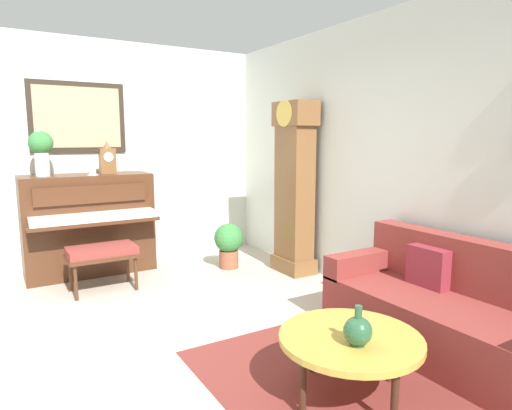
{
  "coord_description": "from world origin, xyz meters",
  "views": [
    {
      "loc": [
        3.21,
        -0.93,
        1.61
      ],
      "look_at": [
        -0.49,
        1.29,
        0.95
      ],
      "focal_mm": 30.98,
      "sensor_mm": 36.0,
      "label": 1
    }
  ],
  "objects_px": {
    "piano_bench": "(102,253)",
    "grandfather_clock": "(294,193)",
    "coffee_table": "(350,340)",
    "couch": "(452,313)",
    "mantel_clock": "(107,159)",
    "teacup": "(93,173)",
    "flower_vase": "(41,148)",
    "potted_plant": "(229,242)",
    "green_jug": "(358,331)",
    "piano": "(89,223)"
  },
  "relations": [
    {
      "from": "piano_bench",
      "to": "grandfather_clock",
      "type": "xyz_separation_m",
      "value": [
        0.48,
        2.13,
        0.56
      ]
    },
    {
      "from": "coffee_table",
      "to": "couch",
      "type": "bearing_deg",
      "value": 92.34
    },
    {
      "from": "couch",
      "to": "mantel_clock",
      "type": "relative_size",
      "value": 5.0
    },
    {
      "from": "piano_bench",
      "to": "coffee_table",
      "type": "height_order",
      "value": "piano_bench"
    },
    {
      "from": "grandfather_clock",
      "to": "couch",
      "type": "xyz_separation_m",
      "value": [
        2.28,
        -0.19,
        -0.65
      ]
    },
    {
      "from": "grandfather_clock",
      "to": "teacup",
      "type": "relative_size",
      "value": 17.5
    },
    {
      "from": "flower_vase",
      "to": "teacup",
      "type": "relative_size",
      "value": 5.0
    },
    {
      "from": "coffee_table",
      "to": "mantel_clock",
      "type": "bearing_deg",
      "value": -170.29
    },
    {
      "from": "flower_vase",
      "to": "coffee_table",
      "type": "bearing_deg",
      "value": 20.32
    },
    {
      "from": "grandfather_clock",
      "to": "potted_plant",
      "type": "xyz_separation_m",
      "value": [
        -0.54,
        -0.6,
        -0.64
      ]
    },
    {
      "from": "piano_bench",
      "to": "green_jug",
      "type": "bearing_deg",
      "value": 15.77
    },
    {
      "from": "piano",
      "to": "green_jug",
      "type": "height_order",
      "value": "piano"
    },
    {
      "from": "potted_plant",
      "to": "grandfather_clock",
      "type": "bearing_deg",
      "value": 48.15
    },
    {
      "from": "coffee_table",
      "to": "mantel_clock",
      "type": "xyz_separation_m",
      "value": [
        -3.55,
        -0.61,
        0.97
      ]
    },
    {
      "from": "couch",
      "to": "green_jug",
      "type": "xyz_separation_m",
      "value": [
        0.16,
        -1.11,
        0.18
      ]
    },
    {
      "from": "coffee_table",
      "to": "grandfather_clock",
      "type": "bearing_deg",
      "value": 151.72
    },
    {
      "from": "teacup",
      "to": "green_jug",
      "type": "height_order",
      "value": "teacup"
    },
    {
      "from": "grandfather_clock",
      "to": "coffee_table",
      "type": "distance_m",
      "value": 2.7
    },
    {
      "from": "couch",
      "to": "coffee_table",
      "type": "distance_m",
      "value": 1.06
    },
    {
      "from": "couch",
      "to": "green_jug",
      "type": "relative_size",
      "value": 7.92
    },
    {
      "from": "piano_bench",
      "to": "coffee_table",
      "type": "distance_m",
      "value": 2.94
    },
    {
      "from": "mantel_clock",
      "to": "flower_vase",
      "type": "bearing_deg",
      "value": -90.04
    },
    {
      "from": "piano",
      "to": "grandfather_clock",
      "type": "relative_size",
      "value": 0.71
    },
    {
      "from": "grandfather_clock",
      "to": "mantel_clock",
      "type": "xyz_separation_m",
      "value": [
        -1.23,
        -1.86,
        0.39
      ]
    },
    {
      "from": "grandfather_clock",
      "to": "flower_vase",
      "type": "height_order",
      "value": "grandfather_clock"
    },
    {
      "from": "piano",
      "to": "grandfather_clock",
      "type": "distance_m",
      "value": 2.47
    },
    {
      "from": "piano",
      "to": "flower_vase",
      "type": "xyz_separation_m",
      "value": [
        0.0,
        -0.45,
        0.9
      ]
    },
    {
      "from": "mantel_clock",
      "to": "green_jug",
      "type": "xyz_separation_m",
      "value": [
        3.67,
        0.56,
        -0.86
      ]
    },
    {
      "from": "grandfather_clock",
      "to": "couch",
      "type": "distance_m",
      "value": 2.38
    },
    {
      "from": "piano_bench",
      "to": "mantel_clock",
      "type": "height_order",
      "value": "mantel_clock"
    },
    {
      "from": "teacup",
      "to": "piano_bench",
      "type": "bearing_deg",
      "value": -5.67
    },
    {
      "from": "green_jug",
      "to": "couch",
      "type": "bearing_deg",
      "value": 97.99
    },
    {
      "from": "flower_vase",
      "to": "potted_plant",
      "type": "bearing_deg",
      "value": 70.63
    },
    {
      "from": "grandfather_clock",
      "to": "coffee_table",
      "type": "height_order",
      "value": "grandfather_clock"
    },
    {
      "from": "piano",
      "to": "green_jug",
      "type": "distance_m",
      "value": 3.76
    },
    {
      "from": "flower_vase",
      "to": "piano",
      "type": "bearing_deg",
      "value": 90.17
    },
    {
      "from": "green_jug",
      "to": "potted_plant",
      "type": "xyz_separation_m",
      "value": [
        -2.98,
        0.7,
        -0.17
      ]
    },
    {
      "from": "couch",
      "to": "flower_vase",
      "type": "distance_m",
      "value": 4.4
    },
    {
      "from": "flower_vase",
      "to": "green_jug",
      "type": "height_order",
      "value": "flower_vase"
    },
    {
      "from": "piano",
      "to": "coffee_table",
      "type": "xyz_separation_m",
      "value": [
        3.56,
        0.86,
        -0.22
      ]
    },
    {
      "from": "teacup",
      "to": "green_jug",
      "type": "bearing_deg",
      "value": 12.29
    },
    {
      "from": "couch",
      "to": "coffee_table",
      "type": "relative_size",
      "value": 2.16
    },
    {
      "from": "grandfather_clock",
      "to": "mantel_clock",
      "type": "relative_size",
      "value": 5.34
    },
    {
      "from": "piano_bench",
      "to": "couch",
      "type": "relative_size",
      "value": 0.37
    },
    {
      "from": "piano",
      "to": "flower_vase",
      "type": "height_order",
      "value": "flower_vase"
    },
    {
      "from": "grandfather_clock",
      "to": "piano_bench",
      "type": "bearing_deg",
      "value": -102.66
    },
    {
      "from": "piano",
      "to": "teacup",
      "type": "xyz_separation_m",
      "value": [
        0.16,
        0.04,
        0.61
      ]
    },
    {
      "from": "teacup",
      "to": "green_jug",
      "type": "xyz_separation_m",
      "value": [
        3.51,
        0.76,
        -0.71
      ]
    },
    {
      "from": "piano",
      "to": "coffee_table",
      "type": "bearing_deg",
      "value": 13.61
    },
    {
      "from": "piano_bench",
      "to": "couch",
      "type": "distance_m",
      "value": 3.37
    }
  ]
}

